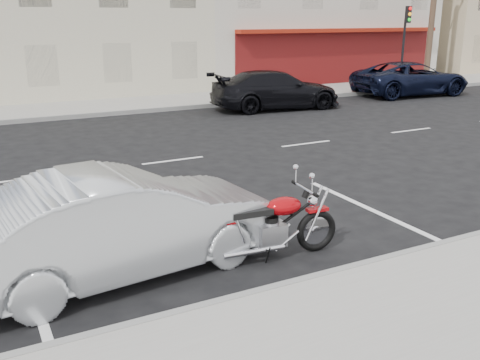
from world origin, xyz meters
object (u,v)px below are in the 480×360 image
object	(u,v)px
suv_far	(411,79)
car_far	(276,90)
fire_hydrant	(376,78)
traffic_light	(405,35)
motorcycle	(318,221)
sedan_silver	(123,223)

from	to	relation	value
suv_far	car_far	xyz separation A→B (m)	(-7.43, -0.42, -0.02)
fire_hydrant	traffic_light	bearing A→B (deg)	-6.36
motorcycle	car_far	size ratio (longest dim) A/B	0.41
suv_far	traffic_light	bearing A→B (deg)	-31.07
car_far	fire_hydrant	bearing A→B (deg)	-62.73
motorcycle	sedan_silver	world-z (taller)	sedan_silver
car_far	motorcycle	bearing A→B (deg)	157.72
traffic_light	car_far	bearing A→B (deg)	-163.06
traffic_light	motorcycle	bearing A→B (deg)	-136.99
traffic_light	motorcycle	world-z (taller)	traffic_light
motorcycle	suv_far	distance (m)	18.27
traffic_light	suv_far	size ratio (longest dim) A/B	0.70
fire_hydrant	car_far	world-z (taller)	car_far
motorcycle	car_far	bearing A→B (deg)	67.17
fire_hydrant	suv_far	world-z (taller)	suv_far
fire_hydrant	suv_far	distance (m)	2.56
suv_far	car_far	bearing A→B (deg)	98.19
traffic_light	car_far	distance (m)	9.74
traffic_light	sedan_silver	xyz separation A→B (m)	(-18.25, -13.76, -1.82)
sedan_silver	fire_hydrant	bearing A→B (deg)	-56.46
fire_hydrant	motorcycle	size ratio (longest dim) A/B	0.34
sedan_silver	suv_far	distance (m)	20.08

